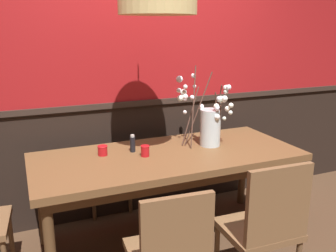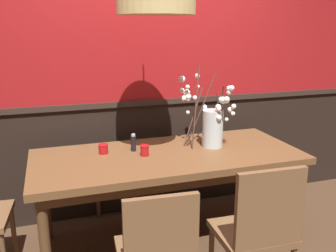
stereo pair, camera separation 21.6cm
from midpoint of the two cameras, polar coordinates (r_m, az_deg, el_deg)
ground_plane at (r=3.21m, az=-2.03°, el=-17.41°), size 24.00×24.00×0.00m
back_wall at (r=3.38m, az=-6.34°, el=7.96°), size 5.32×0.14×2.63m
dining_table at (r=2.90m, az=-2.15°, el=-5.90°), size 2.08×0.89×0.77m
chair_near_side_right at (r=2.41m, az=12.40°, el=-14.75°), size 0.47×0.42×0.96m
chair_far_side_left at (r=3.63m, az=-11.70°, el=-4.54°), size 0.43×0.43×0.94m
vase_with_blossoms at (r=3.03m, az=4.39°, el=0.43°), size 0.42×0.39×0.65m
candle_holder_nearer_center at (r=2.81m, az=-5.80°, el=-3.89°), size 0.07×0.07×0.09m
candle_holder_nearer_edge at (r=2.88m, az=-12.29°, el=-3.75°), size 0.08×0.08×0.08m
condiment_bottle at (r=2.91m, az=-7.66°, el=-2.78°), size 0.04×0.04×0.14m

